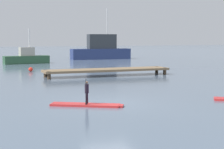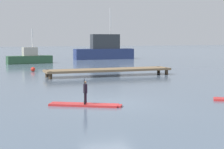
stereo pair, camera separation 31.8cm
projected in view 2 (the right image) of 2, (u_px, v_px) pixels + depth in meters
The scene contains 7 objects.
ground_plane at pixel (108, 103), 18.13m from camera, with size 240.00×240.00×0.00m, color slate.
paddleboard_near at pixel (85, 105), 17.33m from camera, with size 3.25×2.19×0.10m.
paddler_child_solo at pixel (85, 91), 17.25m from camera, with size 0.26×0.35×1.20m.
fishing_boat_green_midground at pixel (30, 58), 45.63m from camera, with size 5.59×2.13×4.30m.
trawler_grey_distant at pixel (104, 50), 54.95m from camera, with size 8.81×2.34×7.50m.
floating_dock at pixel (109, 70), 30.92m from camera, with size 10.62×2.07×0.59m.
mooring_buoy_far at pixel (33, 69), 34.97m from camera, with size 0.41×0.41×0.41m, color red.
Camera 2 is at (-5.91, -16.90, 3.17)m, focal length 59.72 mm.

